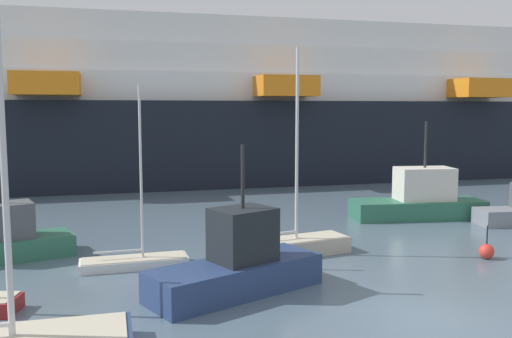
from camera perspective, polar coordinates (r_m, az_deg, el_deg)
ground_plane at (r=18.98m, az=17.32°, el=-14.44°), size 600.00×600.00×0.00m
sailboat_1 at (r=23.97m, az=-12.39°, el=-9.08°), size 4.47×1.47×7.56m
sailboat_3 at (r=25.17m, az=3.22°, el=-7.82°), size 6.03×2.35×9.24m
fishing_boat_1 at (r=20.21m, az=-1.89°, el=-9.81°), size 6.87×4.30×5.33m
fishing_boat_3 at (r=34.88m, az=16.49°, el=-3.05°), size 8.22×3.93×5.83m
channel_buoy_0 at (r=26.72m, az=22.60°, el=-7.81°), size 0.66×0.66×1.48m
cruise_ship at (r=53.17m, az=-19.89°, el=5.90°), size 131.79×26.40×20.82m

